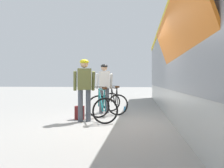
# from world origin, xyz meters

# --- Properties ---
(ground_plane) EXTENTS (80.00, 80.00, 0.00)m
(ground_plane) POSITION_xyz_m (0.00, 0.00, 0.00)
(ground_plane) COLOR #A09E99
(train_car) EXTENTS (3.32, 16.84, 3.88)m
(train_car) POSITION_xyz_m (2.96, 1.16, 1.97)
(train_car) COLOR gray
(train_car) RESTS_ON ground
(cyclist_near_in_olive) EXTENTS (0.66, 0.44, 1.76)m
(cyclist_near_in_olive) POSITION_xyz_m (-0.94, -0.04, 1.05)
(cyclist_near_in_olive) COLOR #4C515B
(cyclist_near_in_olive) RESTS_ON ground
(cyclist_far_in_white) EXTENTS (0.66, 0.42, 1.76)m
(cyclist_far_in_white) POSITION_xyz_m (-0.66, 1.67, 1.05)
(cyclist_far_in_white) COLOR #4C515B
(cyclist_far_in_white) RESTS_ON ground
(bicycle_near_teal) EXTENTS (1.05, 1.25, 0.99)m
(bicycle_near_teal) POSITION_xyz_m (-0.47, 0.12, 0.40)
(bicycle_near_teal) COLOR black
(bicycle_near_teal) RESTS_ON ground
(bicycle_far_black) EXTENTS (1.04, 1.25, 0.99)m
(bicycle_far_black) POSITION_xyz_m (-0.28, 1.65, 0.40)
(bicycle_far_black) COLOR black
(bicycle_far_black) RESTS_ON ground
(backpack_on_platform) EXTENTS (0.31, 0.22, 0.40)m
(backpack_on_platform) POSITION_xyz_m (-1.17, 0.27, 0.20)
(backpack_on_platform) COLOR maroon
(backpack_on_platform) RESTS_ON ground
(water_bottle_near_the_bikes) EXTENTS (0.06, 0.06, 0.20)m
(water_bottle_near_the_bikes) POSITION_xyz_m (0.06, 2.06, 0.10)
(water_bottle_near_the_bikes) COLOR #338CCC
(water_bottle_near_the_bikes) RESTS_ON ground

